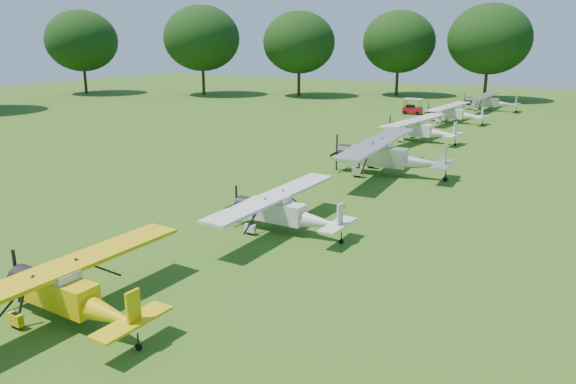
{
  "coord_description": "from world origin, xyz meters",
  "views": [
    {
      "loc": [
        13.87,
        -24.39,
        8.64
      ],
      "look_at": [
        0.81,
        -2.05,
        1.4
      ],
      "focal_mm": 35.0,
      "sensor_mm": 36.0,
      "label": 1
    }
  ],
  "objects_px": {
    "aircraft_2": "(68,291)",
    "aircraft_5": "(420,128)",
    "aircraft_3": "(284,210)",
    "golf_cart": "(412,109)",
    "aircraft_7": "(489,101)",
    "aircraft_6": "(454,112)",
    "aircraft_4": "(387,154)"
  },
  "relations": [
    {
      "from": "aircraft_5",
      "to": "aircraft_3",
      "type": "bearing_deg",
      "value": -78.82
    },
    {
      "from": "aircraft_2",
      "to": "aircraft_3",
      "type": "bearing_deg",
      "value": 84.26
    },
    {
      "from": "aircraft_4",
      "to": "aircraft_5",
      "type": "xyz_separation_m",
      "value": [
        -1.79,
        12.55,
        -0.23
      ]
    },
    {
      "from": "aircraft_2",
      "to": "aircraft_5",
      "type": "xyz_separation_m",
      "value": [
        -0.22,
        35.7,
        0.06
      ]
    },
    {
      "from": "aircraft_5",
      "to": "aircraft_7",
      "type": "xyz_separation_m",
      "value": [
        0.82,
        23.84,
        0.01
      ]
    },
    {
      "from": "aircraft_2",
      "to": "aircraft_4",
      "type": "bearing_deg",
      "value": 88.09
    },
    {
      "from": "aircraft_2",
      "to": "aircraft_6",
      "type": "xyz_separation_m",
      "value": [
        -0.49,
        47.69,
        0.0
      ]
    },
    {
      "from": "aircraft_3",
      "to": "aircraft_2",
      "type": "bearing_deg",
      "value": -96.89
    },
    {
      "from": "aircraft_4",
      "to": "aircraft_5",
      "type": "bearing_deg",
      "value": 93.69
    },
    {
      "from": "aircraft_2",
      "to": "golf_cart",
      "type": "distance_m",
      "value": 52.36
    },
    {
      "from": "aircraft_2",
      "to": "aircraft_4",
      "type": "xyz_separation_m",
      "value": [
        1.58,
        23.15,
        0.29
      ]
    },
    {
      "from": "aircraft_5",
      "to": "aircraft_6",
      "type": "distance_m",
      "value": 11.99
    },
    {
      "from": "aircraft_3",
      "to": "aircraft_7",
      "type": "bearing_deg",
      "value": 91.8
    },
    {
      "from": "aircraft_4",
      "to": "aircraft_3",
      "type": "bearing_deg",
      "value": -95.11
    },
    {
      "from": "aircraft_3",
      "to": "aircraft_6",
      "type": "relative_size",
      "value": 0.97
    },
    {
      "from": "aircraft_5",
      "to": "golf_cart",
      "type": "xyz_separation_m",
      "value": [
        -6.05,
        16.28,
        -0.56
      ]
    },
    {
      "from": "aircraft_4",
      "to": "golf_cart",
      "type": "bearing_deg",
      "value": 100.78
    },
    {
      "from": "golf_cart",
      "to": "aircraft_2",
      "type": "bearing_deg",
      "value": -86.9
    },
    {
      "from": "aircraft_6",
      "to": "golf_cart",
      "type": "bearing_deg",
      "value": 148.34
    },
    {
      "from": "aircraft_2",
      "to": "aircraft_3",
      "type": "xyz_separation_m",
      "value": [
        1.43,
        10.55,
        -0.02
      ]
    },
    {
      "from": "aircraft_3",
      "to": "aircraft_4",
      "type": "height_order",
      "value": "aircraft_4"
    },
    {
      "from": "aircraft_3",
      "to": "aircraft_5",
      "type": "bearing_deg",
      "value": 94.58
    },
    {
      "from": "golf_cart",
      "to": "aircraft_7",
      "type": "bearing_deg",
      "value": 43.94
    },
    {
      "from": "aircraft_6",
      "to": "aircraft_2",
      "type": "bearing_deg",
      "value": -84.43
    },
    {
      "from": "aircraft_3",
      "to": "golf_cart",
      "type": "bearing_deg",
      "value": 101.36
    },
    {
      "from": "aircraft_6",
      "to": "aircraft_5",
      "type": "bearing_deg",
      "value": -83.71
    },
    {
      "from": "aircraft_7",
      "to": "golf_cart",
      "type": "height_order",
      "value": "aircraft_7"
    },
    {
      "from": "aircraft_3",
      "to": "aircraft_6",
      "type": "distance_m",
      "value": 37.19
    },
    {
      "from": "aircraft_2",
      "to": "aircraft_6",
      "type": "relative_size",
      "value": 0.99
    },
    {
      "from": "aircraft_2",
      "to": "aircraft_5",
      "type": "height_order",
      "value": "aircraft_5"
    },
    {
      "from": "aircraft_2",
      "to": "aircraft_5",
      "type": "relative_size",
      "value": 0.95
    },
    {
      "from": "aircraft_3",
      "to": "aircraft_6",
      "type": "height_order",
      "value": "aircraft_6"
    }
  ]
}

